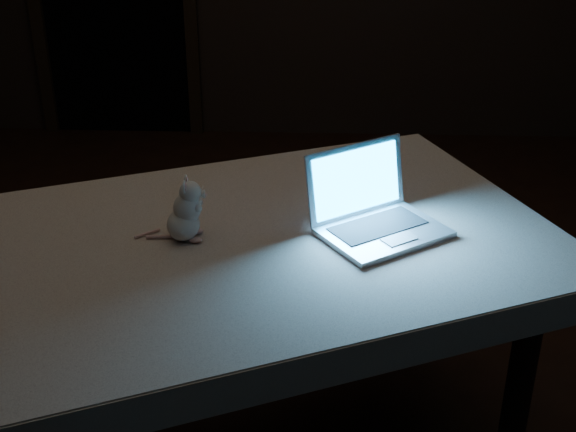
# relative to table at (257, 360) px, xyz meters

# --- Properties ---
(floor) EXTENTS (5.00, 5.00, 0.00)m
(floor) POSITION_rel_table_xyz_m (-0.03, 0.52, -0.41)
(floor) COLOR black
(floor) RESTS_ON ground
(table) EXTENTS (1.79, 1.50, 0.82)m
(table) POSITION_rel_table_xyz_m (0.00, 0.00, 0.00)
(table) COLOR black
(table) RESTS_ON floor
(tablecloth) EXTENTS (1.95, 1.74, 0.10)m
(tablecloth) POSITION_rel_table_xyz_m (-0.01, 0.03, 0.37)
(tablecloth) COLOR beige
(tablecloth) RESTS_ON table
(laptop) EXTENTS (0.43, 0.42, 0.22)m
(laptop) POSITION_rel_table_xyz_m (0.35, 0.02, 0.53)
(laptop) COLOR silver
(laptop) RESTS_ON tablecloth
(plush_mouse) EXTENTS (0.17, 0.17, 0.18)m
(plush_mouse) POSITION_rel_table_xyz_m (-0.19, -0.02, 0.51)
(plush_mouse) COLOR silver
(plush_mouse) RESTS_ON tablecloth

